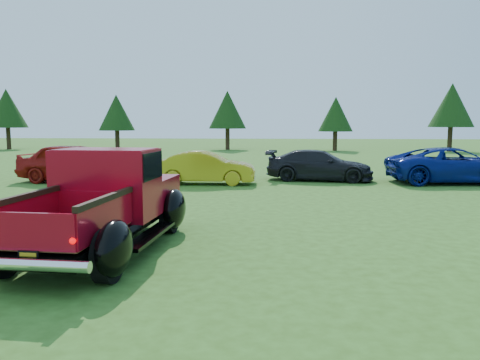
{
  "coord_description": "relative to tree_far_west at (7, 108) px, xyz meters",
  "views": [
    {
      "loc": [
        1.06,
        -9.06,
        2.24
      ],
      "look_at": [
        0.37,
        0.2,
        1.11
      ],
      "focal_mm": 35.0,
      "sensor_mm": 36.0,
      "label": 1
    }
  ],
  "objects": [
    {
      "name": "ground",
      "position": [
        22.0,
        -30.0,
        -3.52
      ],
      "size": [
        120.0,
        120.0,
        0.0
      ],
      "primitive_type": "plane",
      "color": "#335518",
      "rests_on": "ground"
    },
    {
      "name": "tree_far_west",
      "position": [
        0.0,
        0.0,
        0.0
      ],
      "size": [
        3.33,
        3.33,
        5.2
      ],
      "color": "#332114",
      "rests_on": "ground"
    },
    {
      "name": "tree_east",
      "position": [
        37.0,
        -0.5,
        0.14
      ],
      "size": [
        3.46,
        3.46,
        5.4
      ],
      "color": "#332114",
      "rests_on": "ground"
    },
    {
      "name": "pickup_truck",
      "position": [
        20.03,
        -30.84,
        -2.67
      ],
      "size": [
        2.51,
        4.93,
        1.79
      ],
      "rotation": [
        0.0,
        0.0,
        -0.06
      ],
      "color": "black",
      "rests_on": "ground"
    },
    {
      "name": "show_car_grey",
      "position": [
        24.82,
        -20.54,
        -2.92
      ],
      "size": [
        4.34,
        2.27,
        1.2
      ],
      "primitive_type": "imported",
      "rotation": [
        0.0,
        0.0,
        1.42
      ],
      "color": "black",
      "rests_on": "ground"
    },
    {
      "name": "show_car_yellow",
      "position": [
        20.5,
        -21.97,
        -2.91
      ],
      "size": [
        3.69,
        1.34,
        1.21
      ],
      "primitive_type": "imported",
      "rotation": [
        0.0,
        0.0,
        1.59
      ],
      "color": "#B29617",
      "rests_on": "ground"
    },
    {
      "name": "tree_mid_left",
      "position": [
        19.0,
        1.0,
        -0.14
      ],
      "size": [
        3.2,
        3.2,
        5.0
      ],
      "color": "#332114",
      "rests_on": "ground"
    },
    {
      "name": "tree_west",
      "position": [
        10.0,
        -1.0,
        -0.41
      ],
      "size": [
        2.94,
        2.94,
        4.6
      ],
      "color": "#332114",
      "rests_on": "ground"
    },
    {
      "name": "tree_mid_right",
      "position": [
        28.0,
        -0.0,
        -0.55
      ],
      "size": [
        2.82,
        2.82,
        4.4
      ],
      "color": "#332114",
      "rests_on": "ground"
    },
    {
      "name": "show_car_blue",
      "position": [
        29.78,
        -21.0,
        -2.85
      ],
      "size": [
        4.99,
        2.59,
        1.34
      ],
      "primitive_type": "imported",
      "rotation": [
        0.0,
        0.0,
        1.65
      ],
      "color": "navy",
      "rests_on": "ground"
    },
    {
      "name": "show_car_red",
      "position": [
        15.5,
        -21.81,
        -2.77
      ],
      "size": [
        4.6,
        2.35,
        1.5
      ],
      "primitive_type": "imported",
      "rotation": [
        0.0,
        0.0,
        1.43
      ],
      "color": "maroon",
      "rests_on": "ground"
    }
  ]
}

